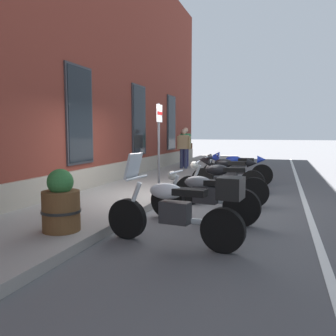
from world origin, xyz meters
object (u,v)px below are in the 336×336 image
parking_sign (159,134)px  barrel_planter (61,204)px  motorcycle_silver_touring (180,208)px  motorcycle_blue_sport (234,167)px  motorcycle_grey_naked (202,197)px  motorcycle_black_naked (221,184)px  motorcycle_black_sport (224,172)px  pedestrian_striped_shirt (186,145)px  pedestrian_tan_coat (184,146)px

parking_sign → barrel_planter: bearing=177.1°
motorcycle_silver_touring → motorcycle_blue_sport: 6.37m
motorcycle_silver_touring → motorcycle_grey_naked: motorcycle_silver_touring is taller
motorcycle_silver_touring → motorcycle_grey_naked: bearing=-0.4°
parking_sign → barrel_planter: size_ratio=2.33×
parking_sign → barrel_planter: 4.12m
motorcycle_silver_touring → motorcycle_black_naked: (3.03, -0.10, -0.07)m
motorcycle_black_sport → pedestrian_striped_shirt: bearing=25.5°
barrel_planter → motorcycle_black_sport: bearing=-18.5°
motorcycle_black_sport → pedestrian_tan_coat: pedestrian_tan_coat is taller
motorcycle_grey_naked → motorcycle_silver_touring: bearing=179.6°
motorcycle_silver_touring → pedestrian_tan_coat: bearing=14.9°
motorcycle_black_naked → barrel_planter: barrel_planter is taller
motorcycle_grey_naked → motorcycle_black_naked: 1.54m
motorcycle_silver_touring → barrel_planter: motorcycle_silver_touring is taller
motorcycle_black_naked → barrel_planter: 3.83m
motorcycle_black_naked → pedestrian_tan_coat: 6.80m
motorcycle_black_sport → motorcycle_blue_sport: motorcycle_black_sport is taller
motorcycle_blue_sport → barrel_planter: 6.90m
pedestrian_striped_shirt → parking_sign: parking_sign is taller
motorcycle_blue_sport → parking_sign: parking_sign is taller
motorcycle_blue_sport → pedestrian_striped_shirt: pedestrian_striped_shirt is taller
motorcycle_black_naked → motorcycle_black_sport: 1.82m
motorcycle_silver_touring → parking_sign: bearing=23.5°
motorcycle_grey_naked → barrel_planter: size_ratio=2.22×
motorcycle_grey_naked → motorcycle_black_naked: motorcycle_black_naked is taller
motorcycle_black_sport → motorcycle_silver_touring: bearing=-178.9°
motorcycle_black_naked → parking_sign: 2.14m
motorcycle_black_naked → motorcycle_blue_sport: 3.34m
motorcycle_grey_naked → motorcycle_black_sport: motorcycle_black_sport is taller
pedestrian_tan_coat → parking_sign: size_ratio=0.73×
motorcycle_black_naked → motorcycle_blue_sport: motorcycle_blue_sport is taller
motorcycle_grey_naked → motorcycle_black_sport: 3.34m
motorcycle_silver_touring → motorcycle_blue_sport: motorcycle_silver_touring is taller
motorcycle_grey_naked → barrel_planter: barrel_planter is taller
motorcycle_blue_sport → parking_sign: size_ratio=0.99×
motorcycle_black_naked → parking_sign: size_ratio=0.94×
motorcycle_grey_naked → motorcycle_black_sport: size_ratio=1.03×
motorcycle_grey_naked → pedestrian_tan_coat: (7.81, 2.49, 0.60)m
motorcycle_grey_naked → motorcycle_blue_sport: (4.87, 0.03, 0.09)m
pedestrian_tan_coat → parking_sign: 5.71m
motorcycle_black_naked → pedestrian_striped_shirt: (7.10, 2.72, 0.62)m
pedestrian_tan_coat → motorcycle_silver_touring: bearing=-165.1°
parking_sign → motorcycle_blue_sport: bearing=-30.6°
motorcycle_black_naked → pedestrian_striped_shirt: size_ratio=1.23×
motorcycle_silver_touring → motorcycle_black_sport: (4.84, 0.09, 0.01)m
motorcycle_blue_sport → pedestrian_striped_shirt: (3.77, 2.60, 0.55)m
pedestrian_striped_shirt → parking_sign: (-6.45, -1.02, 0.49)m
pedestrian_tan_coat → pedestrian_striped_shirt: 0.85m
pedestrian_striped_shirt → motorcycle_grey_naked: bearing=-163.1°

